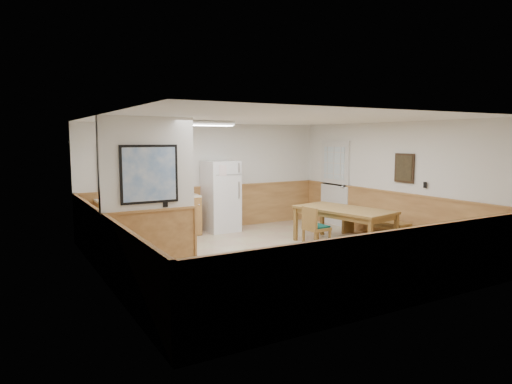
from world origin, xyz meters
TOP-DOWN VIEW (x-y plane):
  - ground at (0.00, 0.00)m, footprint 6.00×6.00m
  - ceiling at (0.00, 0.00)m, footprint 6.00×6.00m
  - back_wall at (0.00, 3.00)m, footprint 6.00×0.02m
  - right_wall at (3.00, 0.00)m, footprint 0.02×6.00m
  - left_wall at (-3.00, 0.00)m, footprint 0.02×6.00m
  - wainscot_back at (0.00, 2.98)m, footprint 6.00×0.04m
  - wainscot_right at (2.98, 0.00)m, footprint 0.04×6.00m
  - wainscot_left at (-2.98, 0.00)m, footprint 0.04×6.00m
  - partition_wall at (-2.25, 0.19)m, footprint 1.50×0.20m
  - kitchen_counter at (-1.21, 2.68)m, footprint 2.20×0.61m
  - exterior_door at (2.96, 1.90)m, footprint 0.07×1.02m
  - kitchen_window at (-2.10, 2.98)m, footprint 0.80×0.04m
  - wall_painting at (2.97, -0.30)m, footprint 0.04×0.50m
  - fluorescent_fixture at (-0.80, 1.30)m, footprint 1.20×0.30m
  - refrigerator at (0.18, 2.63)m, footprint 0.75×0.73m
  - dining_table at (1.73, 0.11)m, footprint 1.37×2.14m
  - dining_bench at (2.66, 0.19)m, footprint 0.47×1.67m
  - dining_chair at (0.92, 0.05)m, footprint 0.60×0.44m
  - fire_extinguisher at (-0.69, 2.71)m, footprint 0.15×0.15m
  - soap_bottle at (-2.21, 2.66)m, footprint 0.08×0.08m

SIDE VIEW (x-z plane):
  - ground at x=0.00m, z-range 0.00..0.00m
  - dining_bench at x=2.66m, z-range 0.12..0.57m
  - kitchen_counter at x=-1.21m, z-range -0.04..0.96m
  - dining_chair at x=0.92m, z-range 0.07..0.92m
  - wainscot_back at x=0.00m, z-range 0.00..1.00m
  - wainscot_right at x=2.98m, z-range 0.00..1.00m
  - wainscot_left at x=-2.98m, z-range 0.00..1.00m
  - dining_table at x=1.73m, z-range 0.29..1.04m
  - refrigerator at x=0.18m, z-range 0.00..1.64m
  - soap_bottle at x=-2.21m, z-range 0.90..1.11m
  - exterior_door at x=2.96m, z-range -0.02..2.13m
  - fire_extinguisher at x=-0.69m, z-range 0.87..1.37m
  - partition_wall at x=-2.25m, z-range -0.02..2.48m
  - back_wall at x=0.00m, z-range 0.00..2.50m
  - right_wall at x=3.00m, z-range 0.00..2.50m
  - left_wall at x=-3.00m, z-range 0.00..2.50m
  - kitchen_window at x=-2.10m, z-range 1.05..2.05m
  - wall_painting at x=2.97m, z-range 1.25..1.85m
  - fluorescent_fixture at x=-0.80m, z-range 2.40..2.49m
  - ceiling at x=0.00m, z-range 2.49..2.51m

